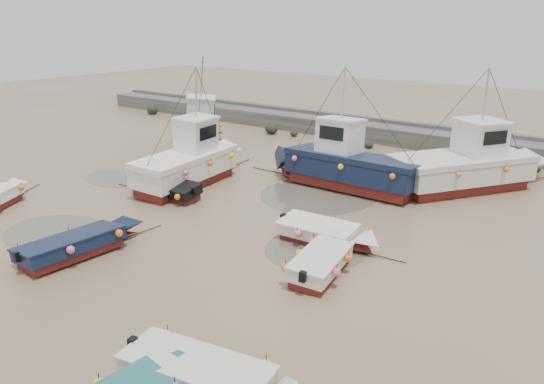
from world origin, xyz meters
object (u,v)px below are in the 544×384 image
(dinghy_5, at_px, (326,231))
(dinghy_1, at_px, (80,241))
(dinghy_6, at_px, (323,257))
(cabin_boat_1, at_px, (192,160))
(cabin_boat_0, at_px, (198,132))
(cabin_boat_3, at_px, (471,164))
(person, at_px, (186,182))
(dinghy_4, at_px, (165,186))
(dinghy_3, at_px, (209,375))
(cabin_boat_2, at_px, (343,163))

(dinghy_5, bearing_deg, dinghy_1, -50.38)
(dinghy_6, relative_size, cabin_boat_1, 0.55)
(cabin_boat_0, xyz_separation_m, cabin_boat_3, (17.35, 2.56, -0.00))
(person, bearing_deg, dinghy_1, 114.80)
(dinghy_4, xyz_separation_m, cabin_boat_3, (11.90, 10.60, 0.77))
(cabin_boat_3, bearing_deg, dinghy_3, -55.93)
(cabin_boat_1, distance_m, person, 1.45)
(cabin_boat_3, bearing_deg, dinghy_5, -68.20)
(cabin_boat_3, bearing_deg, person, -113.61)
(dinghy_3, height_order, cabin_boat_1, cabin_boat_1)
(dinghy_3, bearing_deg, dinghy_1, -117.54)
(cabin_boat_1, xyz_separation_m, cabin_boat_2, (6.81, 4.33, -0.03))
(dinghy_1, xyz_separation_m, dinghy_3, (9.40, -2.91, 0.00))
(dinghy_5, distance_m, cabin_boat_1, 10.40)
(dinghy_6, bearing_deg, dinghy_1, -162.67)
(cabin_boat_1, bearing_deg, dinghy_3, -50.65)
(dinghy_3, relative_size, dinghy_6, 1.13)
(cabin_boat_2, height_order, cabin_boat_3, same)
(dinghy_6, distance_m, cabin_boat_1, 12.23)
(dinghy_3, xyz_separation_m, dinghy_6, (-1.23, 7.20, 0.02))
(dinghy_3, bearing_deg, cabin_boat_3, 170.04)
(dinghy_4, relative_size, dinghy_6, 1.06)
(dinghy_1, relative_size, cabin_boat_3, 0.65)
(cabin_boat_2, xyz_separation_m, cabin_boat_3, (5.50, 3.87, -0.00))
(cabin_boat_1, relative_size, person, 5.89)
(dinghy_6, height_order, cabin_boat_2, cabin_boat_2)
(dinghy_1, xyz_separation_m, cabin_boat_1, (-3.05, 9.10, 0.81))
(dinghy_1, bearing_deg, dinghy_3, -13.29)
(dinghy_6, height_order, person, dinghy_6)
(dinghy_5, distance_m, cabin_boat_2, 7.71)
(dinghy_6, xyz_separation_m, cabin_boat_0, (-16.27, 10.44, 0.77))
(cabin_boat_2, xyz_separation_m, person, (-7.31, -4.35, -1.33))
(dinghy_1, bearing_deg, person, 115.30)
(dinghy_3, distance_m, cabin_boat_0, 24.85)
(dinghy_6, height_order, cabin_boat_3, cabin_boat_3)
(cabin_boat_2, bearing_deg, cabin_boat_3, -54.51)
(dinghy_1, bearing_deg, cabin_boat_0, 122.70)
(dinghy_1, relative_size, dinghy_5, 1.15)
(dinghy_1, relative_size, cabin_boat_2, 0.60)
(dinghy_5, relative_size, dinghy_6, 1.01)
(dinghy_1, height_order, person, dinghy_1)
(dinghy_1, bearing_deg, cabin_boat_1, 112.45)
(dinghy_5, distance_m, dinghy_6, 2.47)
(cabin_boat_2, bearing_deg, cabin_boat_0, 84.05)
(dinghy_4, height_order, person, dinghy_4)
(cabin_boat_3, height_order, person, cabin_boat_3)
(cabin_boat_1, xyz_separation_m, person, (-0.50, -0.03, -1.36))
(dinghy_4, bearing_deg, dinghy_3, -131.33)
(dinghy_1, bearing_deg, dinghy_4, 115.44)
(dinghy_4, relative_size, cabin_boat_1, 0.59)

